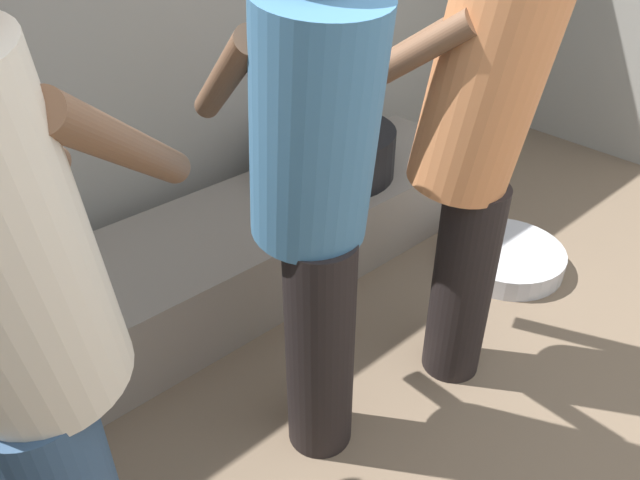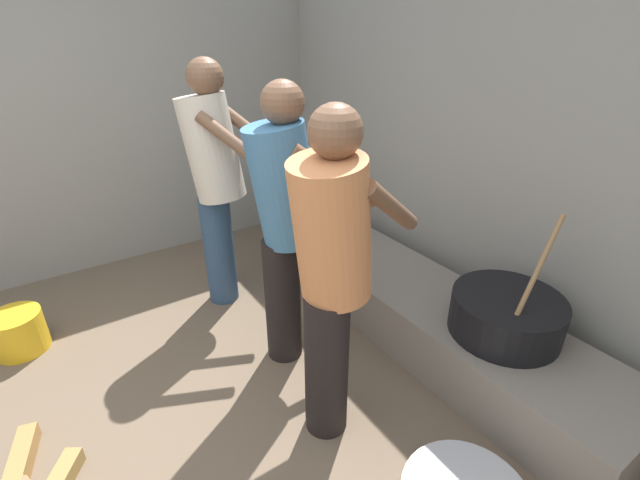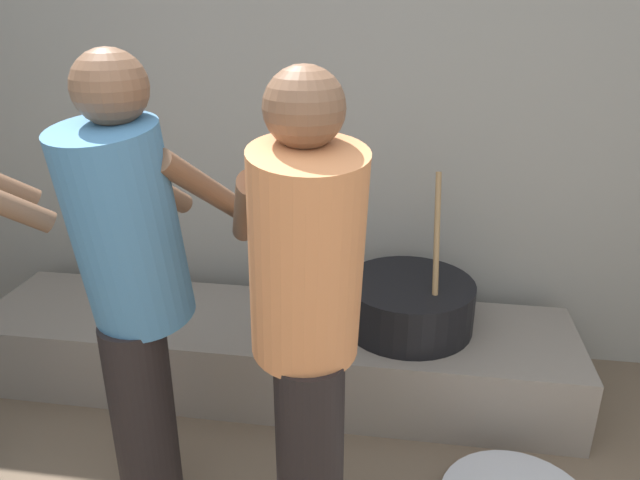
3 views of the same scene
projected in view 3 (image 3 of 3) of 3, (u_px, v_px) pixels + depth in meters
The scene contains 5 objects.
block_enclosure_rear at pixel (338, 137), 2.81m from camera, with size 4.81×0.20×2.07m, color gray.
hearth_ledge at pixel (274, 351), 2.70m from camera, with size 2.61×0.60×0.33m, color slate.
cooking_pot_main at pixel (409, 304), 2.55m from camera, with size 0.55×0.55×0.66m.
cook_in_blue_shirt at pixel (133, 280), 1.77m from camera, with size 0.49×0.71×1.53m.
cook_in_orange_shirt at pixel (307, 313), 1.62m from camera, with size 0.52×0.71×1.51m.
Camera 3 is at (0.34, -0.32, 1.66)m, focal length 33.64 mm.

